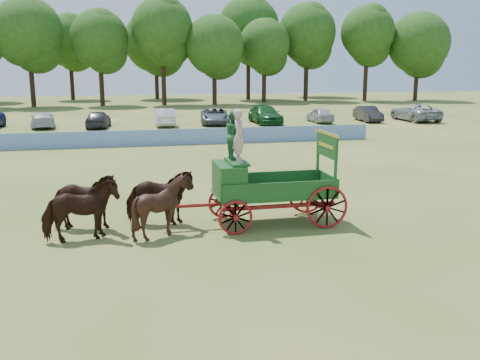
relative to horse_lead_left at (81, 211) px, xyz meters
name	(u,v)px	position (x,y,z in m)	size (l,w,h in m)	color
ground	(273,218)	(6.24, 1.11, -0.93)	(160.00, 160.00, 0.00)	#9C8546
horse_lead_left	(81,211)	(0.00, 0.00, 0.00)	(1.00, 2.20, 1.86)	black
horse_lead_right	(83,202)	(0.00, 1.10, 0.00)	(1.00, 2.20, 1.86)	black
horse_wheel_left	(162,206)	(2.40, 0.00, 0.00)	(1.50, 1.69, 1.86)	black
horse_wheel_right	(160,198)	(2.40, 1.10, 0.00)	(1.00, 2.20, 1.86)	black
farm_dray	(252,175)	(5.35, 0.57, 0.74)	(6.00, 2.00, 3.83)	#A31020
sponsor_banner	(183,137)	(5.24, 19.11, -0.41)	(26.00, 0.08, 1.05)	#2153B4
parked_cars	(173,117)	(5.72, 30.89, -0.17)	(50.39, 7.64, 1.64)	silver
treeline	(127,34)	(2.53, 61.45, 8.43)	(90.56, 23.52, 15.29)	#382314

